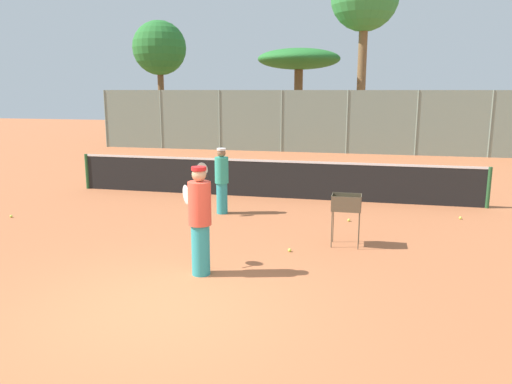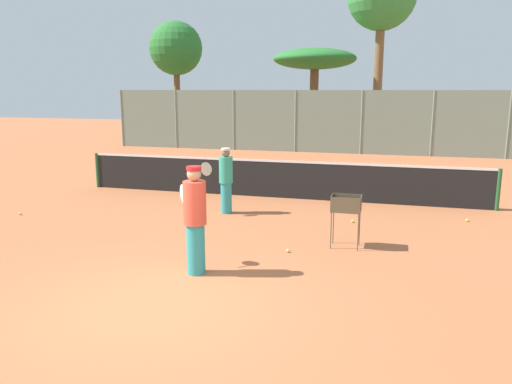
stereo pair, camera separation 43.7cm
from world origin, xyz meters
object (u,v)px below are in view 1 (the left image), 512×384
Objects in this scene: player_white_outfit at (221,180)px; ball_cart at (346,207)px; player_red_cap at (200,219)px; tennis_net at (270,178)px.

player_white_outfit is 3.67m from ball_cart.
player_red_cap is 3.07m from ball_cart.
ball_cart is (3.11, -1.95, -0.06)m from player_white_outfit.
player_white_outfit is at bearing 147.93° from ball_cart.
player_white_outfit is 1.59× the size of ball_cart.
player_red_cap is (0.87, -4.04, 0.09)m from player_white_outfit.
tennis_net is at bearing -155.51° from player_white_outfit.
player_red_cap reaches higher than tennis_net.
player_white_outfit reaches higher than tennis_net.
ball_cart is at bearing -60.01° from tennis_net.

